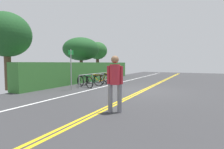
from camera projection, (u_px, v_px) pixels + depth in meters
name	position (u px, v px, depth m)	size (l,w,h in m)	color
ground_plane	(143.00, 91.00, 9.59)	(39.30, 11.69, 0.05)	#353538
centre_line_yellow_inner	(144.00, 91.00, 9.55)	(35.37, 0.10, 0.00)	gold
centre_line_yellow_outer	(142.00, 90.00, 9.62)	(35.37, 0.10, 0.00)	gold
bike_lane_stripe_white	(100.00, 87.00, 10.82)	(35.37, 0.12, 0.00)	white
bike_rack	(98.00, 76.00, 12.50)	(4.45, 0.05, 0.79)	#9EA0A5
bicycle_0	(85.00, 82.00, 10.91)	(0.68, 1.65, 0.75)	black
bicycle_1	(91.00, 80.00, 11.71)	(0.65, 1.77, 0.76)	black
bicycle_2	(98.00, 79.00, 12.59)	(0.46, 1.82, 0.75)	black
bicycle_3	(103.00, 78.00, 13.24)	(0.46, 1.71, 0.75)	black
bicycle_4	(110.00, 77.00, 13.98)	(0.46, 1.73, 0.75)	black
pedestrian	(115.00, 80.00, 5.31)	(0.32, 0.46, 1.74)	slate
sign_post_near	(71.00, 66.00, 9.71)	(0.36, 0.08, 2.28)	gray
hedge_backdrop	(89.00, 72.00, 14.63)	(13.40, 0.89, 1.56)	#387533
tree_near_left	(6.00, 35.00, 9.57)	(2.61, 2.61, 4.28)	brown
tree_mid	(81.00, 49.00, 15.24)	(3.15, 3.15, 3.72)	#473323
tree_far_right	(97.00, 51.00, 18.99)	(2.10, 2.10, 3.78)	#473323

